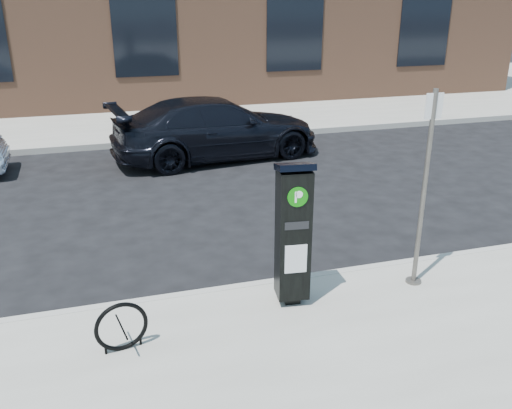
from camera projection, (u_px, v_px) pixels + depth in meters
name	position (u px, v px, depth m)	size (l,w,h in m)	color
ground	(251.00, 293.00, 7.13)	(120.00, 120.00, 0.00)	black
sidewalk_far	(144.00, 102.00, 19.62)	(60.00, 12.00, 0.15)	gray
curb_near	(252.00, 289.00, 7.08)	(60.00, 0.12, 0.16)	#9E9B93
curb_far	(167.00, 142.00, 14.27)	(60.00, 0.12, 0.16)	#9E9B93
parking_kiosk	(293.00, 232.00, 6.33)	(0.45, 0.41, 1.80)	black
sign_pole	(424.00, 192.00, 6.65)	(0.22, 0.20, 2.52)	#5F5853
bike_rack	(121.00, 327.00, 5.65)	(0.56, 0.14, 0.57)	black
car_dark	(217.00, 128.00, 12.88)	(2.02, 4.97, 1.44)	black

